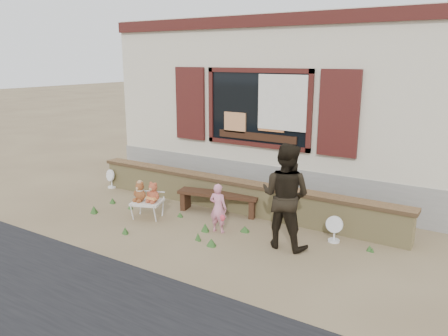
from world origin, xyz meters
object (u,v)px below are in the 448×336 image
Objects in this scene: folding_chair at (147,203)px; adult at (285,196)px; teddy_bear_right at (153,192)px; teddy_bear_left at (140,191)px; child at (218,208)px; bench at (218,198)px.

folding_chair is 2.93m from adult.
folding_chair is 0.28m from teddy_bear_right.
teddy_bear_left is 0.99× the size of teddy_bear_right.
child is at bearing -15.79° from teddy_bear_right.
child is at bearing -13.27° from teddy_bear_left.
teddy_bear_right is 1.46m from child.
adult is at bearing -14.41° from teddy_bear_left.
bench is at bearing -62.46° from child.
teddy_bear_right is at bearing -146.46° from bench.
child is at bearing 4.40° from adult.
child reaches higher than folding_chair.
teddy_bear_right is 0.45× the size of child.
bench is at bearing 26.94° from teddy_bear_right.
bench is 1.33m from teddy_bear_right.
child is 0.52× the size of adult.
bench is 1.89× the size of child.
teddy_bear_right is at bearing -1.59° from child.
child reaches higher than bench.
bench is 2.48× the size of folding_chair.
folding_chair is 1.71× the size of teddy_bear_right.
teddy_bear_left is 0.28m from teddy_bear_right.
adult reaches higher than teddy_bear_left.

